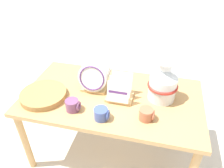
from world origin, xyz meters
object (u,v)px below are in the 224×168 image
Objects in this scene: wicker_charger_stack at (43,95)px; mug_plum_glaze at (73,105)px; mug_cobalt_glaze at (102,114)px; dish_rack_round_plates at (94,78)px; dish_rack_square_plates at (120,92)px; mug_terracotta_glaze at (147,114)px; ceramic_vase at (163,83)px.

mug_plum_glaze is at bearing -16.22° from wicker_charger_stack.
mug_cobalt_glaze is at bearing -9.59° from mug_plum_glaze.
mug_cobalt_glaze is at bearing -65.04° from dish_rack_round_plates.
dish_rack_square_plates is at bearing 73.65° from mug_cobalt_glaze.
mug_plum_glaze is at bearing -176.50° from mug_terracotta_glaze.
dish_rack_square_plates is 0.26m from mug_cobalt_glaze.
dish_rack_square_plates reaches higher than mug_plum_glaze.
wicker_charger_stack is at bearing 166.69° from mug_cobalt_glaze.
wicker_charger_stack is (-0.57, -0.13, -0.03)m from dish_rack_square_plates.
ceramic_vase is 0.28m from mug_terracotta_glaze.
dish_rack_round_plates is 0.71× the size of wicker_charger_stack.
wicker_charger_stack is 3.33× the size of mug_plum_glaze.
mug_plum_glaze is (-0.60, -0.28, -0.10)m from ceramic_vase.
ceramic_vase is at bearing 13.56° from dish_rack_square_plates.
wicker_charger_stack is at bearing -167.15° from dish_rack_square_plates.
dish_rack_round_plates reaches higher than mug_plum_glaze.
dish_rack_round_plates is at bearing 114.96° from mug_cobalt_glaze.
mug_cobalt_glaze is 0.23m from mug_plum_glaze.
dish_rack_square_plates reaches higher than wicker_charger_stack.
wicker_charger_stack is (-0.88, -0.20, -0.12)m from ceramic_vase.
mug_cobalt_glaze is (-0.07, -0.25, -0.01)m from dish_rack_square_plates.
dish_rack_round_plates is at bearing 162.35° from dish_rack_square_plates.
mug_cobalt_glaze is at bearing -106.35° from dish_rack_square_plates.
dish_rack_round_plates is at bearing 150.73° from mug_terracotta_glaze.
mug_plum_glaze is (-0.29, -0.21, -0.01)m from dish_rack_square_plates.
mug_cobalt_glaze is at bearing -139.67° from ceramic_vase.
dish_rack_square_plates is at bearing 12.85° from wicker_charger_stack.
dish_rack_square_plates is at bearing 35.49° from mug_plum_glaze.
dish_rack_square_plates is at bearing 141.33° from mug_terracotta_glaze.
mug_terracotta_glaze is at bearing 3.50° from mug_plum_glaze.
dish_rack_round_plates is at bearing -179.61° from ceramic_vase.
dish_rack_square_plates is 1.89× the size of mug_plum_glaze.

